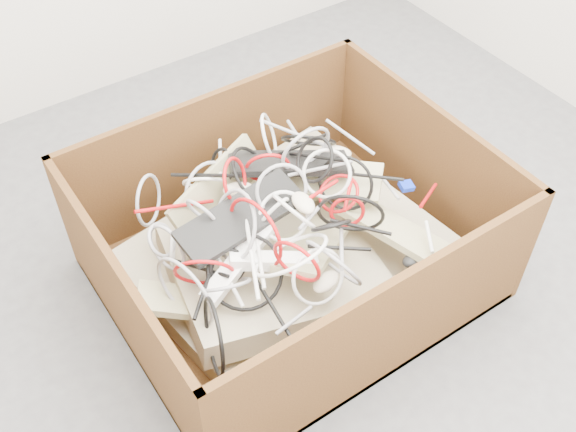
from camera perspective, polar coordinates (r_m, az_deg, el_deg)
ground at (r=2.50m, az=3.58°, el=-4.40°), size 3.00×3.00×0.00m
cardboard_box at (r=2.37m, az=-0.08°, el=-3.29°), size 1.22×1.01×0.52m
keyboard_pile at (r=2.26m, az=-0.12°, el=-0.57°), size 0.97×0.77×0.34m
mice_scatter at (r=2.18m, az=1.18°, el=-0.30°), size 0.73×0.57×0.22m
power_strip_left at (r=2.06m, az=-4.13°, el=-3.79°), size 0.31×0.16×0.13m
power_strip_right at (r=2.06m, az=-1.20°, el=-3.77°), size 0.26×0.17×0.09m
vga_plug at (r=2.34m, az=9.80°, el=2.47°), size 0.06×0.05×0.03m
cable_tangle at (r=2.13m, az=-1.90°, el=-0.15°), size 1.00×0.86×0.44m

